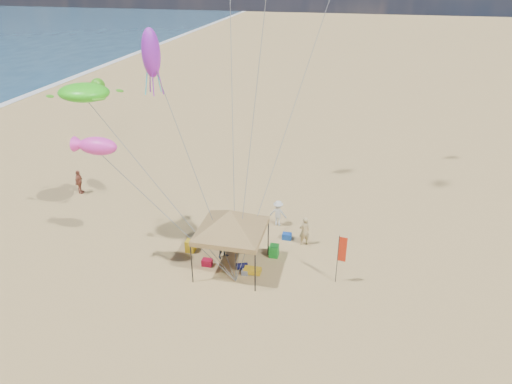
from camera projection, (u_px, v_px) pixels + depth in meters
ground at (243, 289)px, 23.38m from camera, size 280.00×280.00×0.00m
canopy_tent at (231, 212)px, 23.50m from camera, size 6.61×6.61×4.08m
feather_flag at (341, 252)px, 23.06m from camera, size 0.42×0.08×2.76m
cooler_red at (207, 262)px, 25.13m from camera, size 0.54×0.38×0.38m
cooler_blue at (287, 236)px, 27.52m from camera, size 0.54×0.38×0.38m
bag_navy at (242, 266)px, 24.83m from camera, size 0.69×0.54×0.36m
bag_orange at (228, 232)px, 28.01m from camera, size 0.54×0.69×0.36m
chair_green at (274, 251)px, 25.85m from camera, size 0.50×0.50×0.70m
chair_yellow at (190, 246)px, 26.30m from camera, size 0.50×0.50×0.70m
crate_grey at (245, 272)px, 24.43m from camera, size 0.34×0.30×0.28m
beach_cart at (252, 271)px, 24.45m from camera, size 0.90×0.50×0.24m
person_near_a at (304, 231)px, 26.72m from camera, size 0.78×0.70×1.78m
person_near_b at (225, 245)px, 25.59m from camera, size 0.97×0.99×1.60m
person_near_c at (278, 213)px, 28.71m from camera, size 1.14×0.73×1.67m
person_far_a at (79, 182)px, 32.71m from camera, size 0.59×1.07×1.73m
turtle_kite at (84, 92)px, 23.79m from camera, size 3.01×2.56×0.90m
fish_kite at (98, 146)px, 22.24m from camera, size 2.14×1.46×0.87m
squid_kite at (151, 53)px, 23.36m from camera, size 0.96×0.96×2.46m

